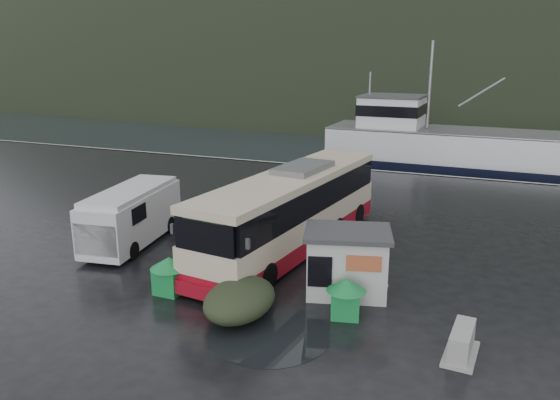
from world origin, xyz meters
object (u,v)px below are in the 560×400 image
at_px(waste_bin_right, 345,316).
at_px(jersey_barrier_b, 371,293).
at_px(coach_bus, 292,249).
at_px(dome_tent, 240,316).
at_px(jersey_barrier_c, 460,356).
at_px(waste_bin_left, 171,292).
at_px(fishing_trawler, 462,154).
at_px(white_van, 134,243).
at_px(ticket_kiosk, 346,292).
at_px(jersey_barrier_a, 331,283).

height_order(waste_bin_right, jersey_barrier_b, waste_bin_right).
relative_size(coach_bus, jersey_barrier_b, 7.86).
distance_m(dome_tent, jersey_barrier_b, 4.83).
bearing_deg(jersey_barrier_b, waste_bin_right, -100.89).
relative_size(waste_bin_right, jersey_barrier_c, 0.75).
distance_m(waste_bin_left, waste_bin_right, 6.27).
height_order(jersey_barrier_c, fishing_trawler, fishing_trawler).
height_order(white_van, waste_bin_right, white_van).
relative_size(white_van, waste_bin_right, 4.68).
relative_size(coach_bus, fishing_trawler, 0.48).
bearing_deg(waste_bin_left, coach_bus, 67.00).
height_order(white_van, ticket_kiosk, white_van).
relative_size(coach_bus, dome_tent, 4.22).
bearing_deg(waste_bin_left, ticket_kiosk, 21.92).
distance_m(waste_bin_right, dome_tent, 3.41).
relative_size(jersey_barrier_b, jersey_barrier_c, 0.93).
bearing_deg(ticket_kiosk, dome_tent, -147.03).
relative_size(ticket_kiosk, jersey_barrier_c, 1.74).
relative_size(jersey_barrier_a, jersey_barrier_c, 0.83).
bearing_deg(coach_bus, ticket_kiosk, -38.06).
bearing_deg(fishing_trawler, ticket_kiosk, -92.14).
height_order(dome_tent, fishing_trawler, fishing_trawler).
relative_size(coach_bus, jersey_barrier_c, 7.35).
bearing_deg(jersey_barrier_b, dome_tent, -137.17).
height_order(jersey_barrier_a, jersey_barrier_b, jersey_barrier_b).
distance_m(coach_bus, fishing_trawler, 26.79).
distance_m(waste_bin_right, jersey_barrier_b, 2.04).
relative_size(waste_bin_right, jersey_barrier_a, 0.91).
bearing_deg(ticket_kiosk, waste_bin_left, -173.17).
distance_m(waste_bin_right, fishing_trawler, 31.45).
bearing_deg(waste_bin_left, jersey_barrier_b, 21.43).
relative_size(dome_tent, fishing_trawler, 0.11).
distance_m(white_van, fishing_trawler, 30.67).
bearing_deg(waste_bin_right, coach_bus, 126.54).
height_order(coach_bus, jersey_barrier_b, coach_bus).
relative_size(white_van, jersey_barrier_c, 3.53).
bearing_deg(dome_tent, jersey_barrier_c, 1.46).
xyz_separation_m(dome_tent, jersey_barrier_b, (3.55, 3.29, 0.00)).
height_order(coach_bus, dome_tent, coach_bus).
height_order(dome_tent, jersey_barrier_a, dome_tent).
bearing_deg(white_van, coach_bus, 7.64).
xyz_separation_m(coach_bus, waste_bin_left, (-2.43, -5.73, 0.00)).
relative_size(waste_bin_left, jersey_barrier_b, 0.84).
relative_size(jersey_barrier_b, fishing_trawler, 0.06).
distance_m(waste_bin_left, ticket_kiosk, 6.24).
distance_m(coach_bus, white_van, 7.06).
bearing_deg(jersey_barrier_a, jersey_barrier_c, -35.34).
bearing_deg(ticket_kiosk, waste_bin_right, -90.56).
bearing_deg(coach_bus, waste_bin_right, -46.14).
height_order(waste_bin_left, jersey_barrier_b, waste_bin_left).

